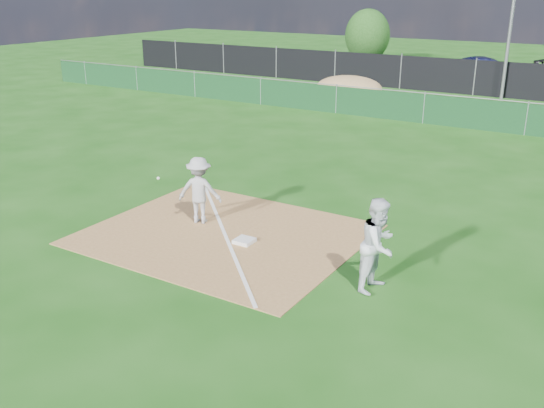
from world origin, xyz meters
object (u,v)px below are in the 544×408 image
(light_pole, at_px, (512,16))
(runner, at_px, (379,245))
(first_base, at_px, (244,241))
(car_mid, at_px, (488,72))
(tree_left, at_px, (367,35))
(car_left, at_px, (373,64))
(play_at_first, at_px, (199,190))

(light_pole, bearing_deg, runner, -83.63)
(first_base, bearing_deg, car_mid, 91.87)
(car_mid, relative_size, tree_left, 1.21)
(car_left, relative_size, car_mid, 0.84)
(car_left, bearing_deg, play_at_first, -151.12)
(first_base, distance_m, play_at_first, 1.84)
(first_base, xyz_separation_m, car_left, (-8.08, 26.53, 0.61))
(car_mid, bearing_deg, car_left, 59.98)
(light_pole, relative_size, car_left, 2.05)
(play_at_first, distance_m, car_left, 26.84)
(play_at_first, relative_size, car_left, 0.53)
(car_left, bearing_deg, tree_left, 42.41)
(runner, xyz_separation_m, tree_left, (-14.21, 32.35, 1.07))
(runner, bearing_deg, light_pole, 11.88)
(first_base, distance_m, runner, 3.46)
(light_pole, height_order, car_left, light_pole)
(runner, relative_size, car_mid, 0.39)
(play_at_first, bearing_deg, light_pole, 83.49)
(car_left, bearing_deg, first_base, -148.14)
(light_pole, bearing_deg, play_at_first, -96.51)
(light_pole, height_order, first_base, light_pole)
(car_left, height_order, car_mid, car_mid)
(light_pole, bearing_deg, first_base, -92.18)
(runner, xyz_separation_m, car_mid, (-4.17, 26.33, -0.13))
(play_at_first, relative_size, tree_left, 0.54)
(play_at_first, bearing_deg, car_mid, 88.29)
(car_left, relative_size, tree_left, 1.02)
(car_left, bearing_deg, car_mid, -80.13)
(first_base, xyz_separation_m, runner, (3.33, -0.45, 0.84))
(first_base, bearing_deg, car_left, 106.94)
(runner, bearing_deg, car_left, 28.43)
(light_pole, relative_size, car_mid, 1.72)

